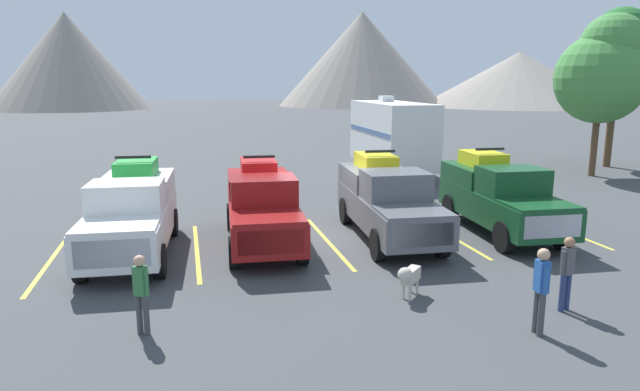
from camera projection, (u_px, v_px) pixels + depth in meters
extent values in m
plane|color=#3F4244|center=(321.00, 233.00, 17.50)|extent=(240.00, 240.00, 0.00)
cube|color=white|center=(131.00, 224.00, 15.12)|extent=(2.32, 5.73, 0.92)
cube|color=white|center=(117.00, 225.00, 13.07)|extent=(1.98, 1.69, 0.08)
cube|color=white|center=(126.00, 197.00, 14.46)|extent=(1.94, 1.58, 0.80)
cube|color=slate|center=(122.00, 200.00, 13.89)|extent=(1.74, 0.34, 0.59)
cube|color=white|center=(138.00, 186.00, 16.43)|extent=(2.09, 2.70, 0.63)
cube|color=silver|center=(112.00, 254.00, 12.43)|extent=(1.67, 0.17, 0.65)
cylinder|color=black|center=(159.00, 261.00, 13.52)|extent=(0.33, 0.85, 0.84)
cylinder|color=black|center=(81.00, 265.00, 13.22)|extent=(0.33, 0.85, 0.84)
cylinder|color=black|center=(173.00, 222.00, 17.21)|extent=(0.33, 0.85, 0.84)
cylinder|color=black|center=(111.00, 225.00, 16.90)|extent=(0.33, 0.85, 0.84)
cube|color=green|center=(136.00, 168.00, 16.32)|extent=(1.18, 1.72, 0.45)
cylinder|color=black|center=(150.00, 170.00, 15.84)|extent=(0.21, 0.45, 0.44)
cylinder|color=black|center=(117.00, 171.00, 15.69)|extent=(0.21, 0.45, 0.44)
cylinder|color=black|center=(154.00, 165.00, 16.94)|extent=(0.21, 0.45, 0.44)
cylinder|color=black|center=(124.00, 165.00, 16.79)|extent=(0.21, 0.45, 0.44)
cube|color=black|center=(133.00, 157.00, 15.79)|extent=(0.98, 0.14, 0.08)
cube|color=maroon|center=(263.00, 216.00, 16.16)|extent=(2.27, 5.81, 0.87)
cube|color=maroon|center=(268.00, 217.00, 14.08)|extent=(1.93, 1.71, 0.08)
cube|color=maroon|center=(263.00, 191.00, 15.49)|extent=(1.88, 1.60, 0.81)
cube|color=slate|center=(265.00, 194.00, 14.91)|extent=(1.69, 0.34, 0.59)
cube|color=maroon|center=(259.00, 183.00, 17.50)|extent=(2.03, 2.74, 0.56)
cube|color=silver|center=(271.00, 242.00, 13.43)|extent=(1.62, 0.17, 0.61)
cylinder|color=black|center=(302.00, 249.00, 14.52)|extent=(0.33, 0.85, 0.84)
cylinder|color=black|center=(234.00, 252.00, 14.23)|extent=(0.33, 0.85, 0.84)
cylinder|color=black|center=(285.00, 214.00, 18.26)|extent=(0.33, 0.85, 0.84)
cylinder|color=black|center=(231.00, 216.00, 17.97)|extent=(0.33, 0.85, 0.84)
cube|color=red|center=(258.00, 167.00, 17.39)|extent=(1.15, 1.74, 0.45)
cylinder|color=black|center=(274.00, 169.00, 16.91)|extent=(0.21, 0.45, 0.44)
cylinder|color=black|center=(245.00, 170.00, 16.77)|extent=(0.21, 0.45, 0.44)
cylinder|color=black|center=(270.00, 164.00, 18.02)|extent=(0.21, 0.45, 0.44)
cylinder|color=black|center=(244.00, 164.00, 17.88)|extent=(0.21, 0.45, 0.44)
cube|color=black|center=(259.00, 157.00, 16.86)|extent=(0.96, 0.14, 0.08)
cube|color=#595B60|center=(389.00, 210.00, 16.79)|extent=(2.30, 6.00, 0.86)
cube|color=#595B60|center=(413.00, 211.00, 14.65)|extent=(1.95, 1.76, 0.08)
cube|color=#595B60|center=(395.00, 186.00, 16.11)|extent=(1.90, 1.64, 0.85)
cube|color=slate|center=(402.00, 188.00, 15.51)|extent=(1.70, 0.35, 0.63)
cube|color=#595B60|center=(375.00, 177.00, 18.17)|extent=(2.06, 2.82, 0.62)
cube|color=silver|center=(423.00, 235.00, 13.97)|extent=(1.63, 0.17, 0.60)
cylinder|color=black|center=(442.00, 241.00, 15.10)|extent=(0.34, 0.89, 0.87)
cylinder|color=black|center=(378.00, 245.00, 14.80)|extent=(0.34, 0.89, 0.87)
cylinder|color=black|center=(397.00, 209.00, 18.96)|extent=(0.34, 0.89, 0.87)
cylinder|color=black|center=(346.00, 211.00, 18.66)|extent=(0.34, 0.89, 0.87)
cube|color=yellow|center=(376.00, 161.00, 18.06)|extent=(1.17, 1.80, 0.45)
cylinder|color=black|center=(394.00, 163.00, 17.56)|extent=(0.21, 0.45, 0.44)
cylinder|color=black|center=(367.00, 164.00, 17.42)|extent=(0.21, 0.45, 0.44)
cylinder|color=black|center=(383.00, 158.00, 18.71)|extent=(0.21, 0.45, 0.44)
cylinder|color=black|center=(358.00, 159.00, 18.57)|extent=(0.21, 0.45, 0.44)
cube|color=black|center=(380.00, 151.00, 17.52)|extent=(0.96, 0.14, 0.08)
cube|color=#144723|center=(502.00, 206.00, 17.36)|extent=(2.29, 5.62, 0.88)
cube|color=#144723|center=(538.00, 204.00, 15.35)|extent=(1.95, 1.66, 0.08)
cube|color=#144723|center=(512.00, 181.00, 16.71)|extent=(1.91, 1.55, 0.83)
cube|color=slate|center=(522.00, 184.00, 16.15)|extent=(1.71, 0.34, 0.61)
cube|color=#144723|center=(482.00, 174.00, 18.64)|extent=(2.06, 2.65, 0.61)
cube|color=silver|center=(553.00, 227.00, 14.72)|extent=(1.64, 0.17, 0.62)
cylinder|color=black|center=(563.00, 234.00, 15.79)|extent=(0.34, 0.90, 0.88)
cylinder|color=black|center=(504.00, 237.00, 15.49)|extent=(0.34, 0.90, 0.88)
cylinder|color=black|center=(499.00, 205.00, 19.41)|extent=(0.34, 0.90, 0.88)
cylinder|color=black|center=(451.00, 207.00, 19.11)|extent=(0.34, 0.90, 0.88)
cube|color=yellow|center=(483.00, 159.00, 18.54)|extent=(1.17, 1.69, 0.45)
cylinder|color=black|center=(503.00, 161.00, 18.07)|extent=(0.21, 0.45, 0.44)
cylinder|color=black|center=(478.00, 162.00, 17.93)|extent=(0.21, 0.45, 0.44)
cylinder|color=black|center=(487.00, 156.00, 19.15)|extent=(0.21, 0.45, 0.44)
cylinder|color=black|center=(463.00, 157.00, 19.00)|extent=(0.21, 0.45, 0.44)
cube|color=black|center=(490.00, 149.00, 18.02)|extent=(0.97, 0.14, 0.08)
cube|color=gold|center=(50.00, 261.00, 14.86)|extent=(0.12, 5.50, 0.01)
cube|color=gold|center=(197.00, 250.00, 15.74)|extent=(0.12, 5.50, 0.01)
cube|color=gold|center=(328.00, 241.00, 16.62)|extent=(0.12, 5.50, 0.01)
cube|color=gold|center=(446.00, 233.00, 17.50)|extent=(0.12, 5.50, 0.01)
cube|color=gold|center=(552.00, 226.00, 18.38)|extent=(0.12, 5.50, 0.01)
cube|color=white|center=(392.00, 134.00, 28.01)|extent=(2.58, 6.72, 3.09)
cube|color=#4C6B99|center=(368.00, 131.00, 27.72)|extent=(0.14, 6.41, 0.24)
cube|color=silver|center=(386.00, 99.00, 28.63)|extent=(0.61, 0.71, 0.30)
cube|color=#333333|center=(421.00, 182.00, 24.60)|extent=(0.14, 1.20, 0.12)
cylinder|color=black|center=(418.00, 169.00, 27.83)|extent=(0.23, 0.76, 0.76)
cylinder|color=black|center=(375.00, 170.00, 27.35)|extent=(0.23, 0.76, 0.76)
cylinder|color=black|center=(406.00, 164.00, 29.36)|extent=(0.23, 0.76, 0.76)
cylinder|color=black|center=(365.00, 165.00, 28.88)|extent=(0.23, 0.76, 0.76)
cylinder|color=#3F3F42|center=(139.00, 314.00, 10.53)|extent=(0.11, 0.11, 0.79)
cylinder|color=#3F3F42|center=(146.00, 315.00, 10.47)|extent=(0.11, 0.11, 0.79)
cube|color=#33723F|center=(140.00, 281.00, 10.36)|extent=(0.29, 0.28, 0.56)
sphere|color=tan|center=(139.00, 261.00, 10.29)|extent=(0.21, 0.21, 0.21)
cylinder|color=#33723F|center=(135.00, 281.00, 10.41)|extent=(0.09, 0.09, 0.50)
cylinder|color=#33723F|center=(146.00, 283.00, 10.32)|extent=(0.09, 0.09, 0.50)
cylinder|color=navy|center=(562.00, 293.00, 11.54)|extent=(0.12, 0.12, 0.80)
cylinder|color=navy|center=(568.00, 292.00, 11.62)|extent=(0.12, 0.12, 0.80)
cube|color=#4C4C51|center=(568.00, 261.00, 11.44)|extent=(0.27, 0.24, 0.57)
sphere|color=#9E704C|center=(570.00, 242.00, 11.36)|extent=(0.22, 0.22, 0.22)
cylinder|color=#4C4C51|center=(563.00, 263.00, 11.39)|extent=(0.09, 0.09, 0.51)
cylinder|color=#4C4C51|center=(572.00, 261.00, 11.51)|extent=(0.09, 0.09, 0.51)
cylinder|color=#3F3F42|center=(536.00, 311.00, 10.58)|extent=(0.12, 0.12, 0.85)
cylinder|color=#3F3F42|center=(541.00, 315.00, 10.41)|extent=(0.12, 0.12, 0.85)
cube|color=#2659A5|center=(542.00, 276.00, 10.35)|extent=(0.22, 0.27, 0.60)
sphere|color=tan|center=(544.00, 255.00, 10.27)|extent=(0.23, 0.23, 0.23)
cylinder|color=#2659A5|center=(538.00, 275.00, 10.49)|extent=(0.10, 0.10, 0.54)
cylinder|color=#2659A5|center=(546.00, 280.00, 10.22)|extent=(0.10, 0.10, 0.54)
cube|color=beige|center=(411.00, 275.00, 12.34)|extent=(0.60, 0.61, 0.30)
sphere|color=beige|center=(405.00, 275.00, 12.02)|extent=(0.33, 0.33, 0.33)
cylinder|color=beige|center=(417.00, 268.00, 12.62)|extent=(0.14, 0.14, 0.20)
cylinder|color=beige|center=(410.00, 293.00, 12.18)|extent=(0.06, 0.06, 0.33)
cylinder|color=beige|center=(403.00, 291.00, 12.25)|extent=(0.06, 0.06, 0.33)
cylinder|color=beige|center=(417.00, 286.00, 12.55)|extent=(0.06, 0.06, 0.33)
cylinder|color=beige|center=(411.00, 285.00, 12.63)|extent=(0.06, 0.06, 0.33)
cylinder|color=brown|center=(595.00, 139.00, 27.65)|extent=(0.32, 0.32, 3.70)
sphere|color=#478C42|center=(601.00, 78.00, 27.05)|extent=(4.36, 4.36, 4.36)
sphere|color=#478C42|center=(613.00, 46.00, 26.62)|extent=(3.05, 3.05, 3.05)
cylinder|color=brown|center=(610.00, 127.00, 30.56)|extent=(0.39, 0.39, 4.43)
sphere|color=#286B2D|center=(617.00, 65.00, 29.89)|extent=(4.31, 4.31, 4.31)
sphere|color=#286B2D|center=(621.00, 36.00, 29.83)|extent=(3.02, 3.02, 3.02)
cone|color=gray|center=(68.00, 61.00, 91.17)|extent=(25.47, 25.47, 15.51)
cone|color=gray|center=(362.00, 59.00, 103.23)|extent=(30.76, 30.76, 16.93)
cone|color=gray|center=(518.00, 79.00, 101.39)|extent=(34.95, 34.95, 9.65)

